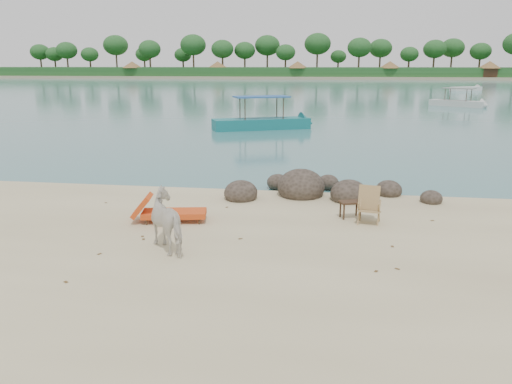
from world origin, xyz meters
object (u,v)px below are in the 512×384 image
Objects in this scene: cow at (171,222)px; lounge_chair at (174,211)px; boulders at (313,190)px; deck_chair at (369,207)px; boat_near at (261,102)px; side_table at (350,211)px.

cow reaches higher than lounge_chair.
boulders is 7.01× the size of deck_chair.
boat_near reaches higher than deck_chair.
cow is 1.92m from lounge_chair.
side_table is (1.02, -2.10, 0.02)m from boulders.
boulders is 3.16× the size of lounge_chair.
boulders is 4.48m from lounge_chair.
boulders is at bearing -100.61° from boat_near.
deck_chair is 0.13× the size of boat_near.
side_table is 0.08× the size of boat_near.
deck_chair reaches higher than boulders.
cow is 4.72m from side_table.
cow is at bearing -111.16° from boat_near.
lounge_chair is at bearing -137.67° from boulders.
deck_chair is at bearing -4.08° from lounge_chair.
side_table is at bearing 150.92° from deck_chair.
boulders is 11.58× the size of side_table.
deck_chair is at bearing -98.05° from boat_near.
boulders is at bearing 96.98° from side_table.
side_table is 4.43m from lounge_chair.
boulders reaches higher than lounge_chair.
side_table is (3.82, 2.74, -0.40)m from cow.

